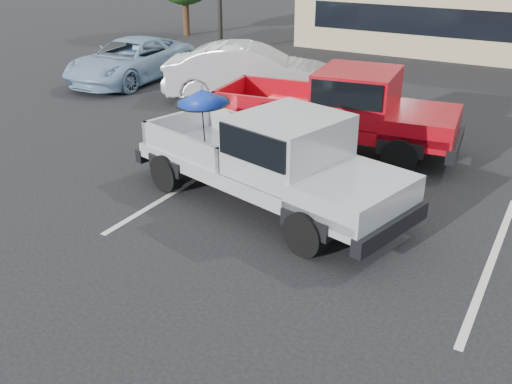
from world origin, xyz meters
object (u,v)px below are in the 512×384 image
blue_suv (131,60)px  silver_pickup (278,157)px  red_pickup (348,107)px  silver_sedan (251,73)px

blue_suv → silver_pickup: bearing=-37.6°
silver_pickup → red_pickup: bearing=105.3°
red_pickup → silver_sedan: red_pickup is taller
silver_pickup → silver_sedan: bearing=138.4°
silver_pickup → blue_suv: (-9.14, 6.40, -0.34)m
silver_sedan → red_pickup: bearing=-146.5°
silver_pickup → silver_sedan: (-4.26, 6.28, -0.20)m
red_pickup → blue_suv: size_ratio=1.19×
silver_sedan → blue_suv: silver_sedan is taller
silver_sedan → silver_pickup: bearing=-169.9°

